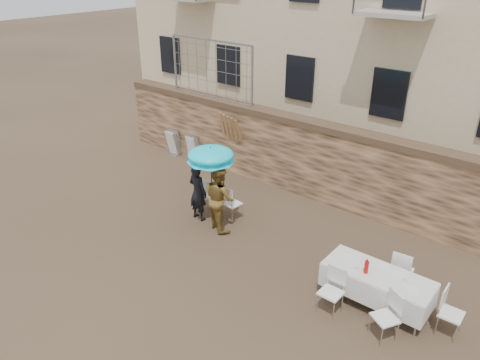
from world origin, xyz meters
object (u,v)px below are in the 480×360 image
Objects in this scene: soda_bottle at (366,267)px; chair_stack_left at (176,141)px; umbrella at (211,157)px; banquet_table at (378,275)px; chair_stack_right at (195,147)px; table_chair_side at (452,313)px; couple_chair_left at (212,195)px; table_chair_front_left at (331,292)px; couple_chair_right at (232,203)px; table_chair_front_right at (385,317)px; man_suit at (198,192)px; table_chair_back at (402,270)px; woman_dress at (220,198)px.

chair_stack_left is at bearing 159.48° from soda_bottle.
umbrella is 4.82m from banquet_table.
chair_stack_right is (0.90, 0.00, 0.00)m from chair_stack_left.
table_chair_side is at bearing -2.54° from umbrella.
couple_chair_left is 1.04× the size of chair_stack_left.
banquet_table is 0.99m from table_chair_front_left.
couple_chair_right is 5.82m from table_chair_side.
chair_stack_right is (-3.19, 2.69, -1.38)m from umbrella.
umbrella is at bearing 140.68° from couple_chair_left.
man_suit is at bearing -160.25° from table_chair_front_right.
soda_bottle is 0.27× the size of table_chair_front_right.
couple_chair_left is at bearing -6.79° from table_chair_back.
couple_chair_right is 5.12m from table_chair_front_right.
woman_dress is at bearing -32.11° from chair_stack_left.
couple_chair_left is (-0.40, 0.45, -1.36)m from umbrella.
table_chair_side is at bearing -177.29° from couple_chair_left.
table_chair_side is at bearing 8.88° from soda_bottle.
couple_chair_right is (0.30, 0.45, -1.36)m from umbrella.
man_suit is at bearing -44.95° from chair_stack_right.
table_chair_front_left is at bearing -173.58° from woman_dress.
chair_stack_left is (-4.44, 2.79, -0.40)m from woman_dress.
couple_chair_right and table_chair_back have the same top height.
soda_bottle reaches higher than table_chair_side.
table_chair_front_left is 1.04× the size of chair_stack_right.
table_chair_front_left is 8.21m from chair_stack_right.
man_suit is at bearing 167.96° from table_chair_front_left.
banquet_table is 0.94m from table_chair_front_right.
chair_stack_left is at bearing 155.81° from table_chair_front_left.
couple_chair_right is at bearing -140.10° from man_suit.
banquet_table is at bearing 52.14° from table_chair_front_left.
table_chair_front_left is at bearing 169.72° from couple_chair_left.
man_suit is 5.68m from table_chair_front_right.
table_chair_side is at bearing 4.09° from banquet_table.
chair_stack_right is at bearing 158.77° from banquet_table.
soda_bottle is at bearing 57.11° from table_chair_front_left.
couple_chair_left and couple_chair_right have the same top height.
table_chair_back is 9.25m from chair_stack_left.
couple_chair_left is 3.58m from chair_stack_right.
woman_dress reaches higher than man_suit.
man_suit is at bearing 21.72° from woman_dress.
couple_chair_right is 4.93m from chair_stack_left.
umbrella is 2.03× the size of couple_chair_left.
table_chair_side is at bearing 143.17° from table_chair_back.
chair_stack_left is (-8.57, 3.21, -0.45)m from soda_bottle.
woman_dress is 1.78× the size of table_chair_front_left.
table_chair_back is (4.88, 0.43, -1.36)m from umbrella.
woman_dress is at bearing -161.82° from table_chair_front_right.
table_chair_front_left is at bearing 164.68° from couple_chair_right.
woman_dress is 4.34m from banquet_table.
umbrella is 1.48m from couple_chair_left.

